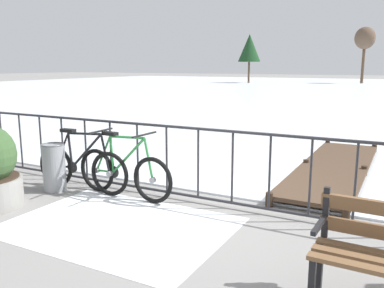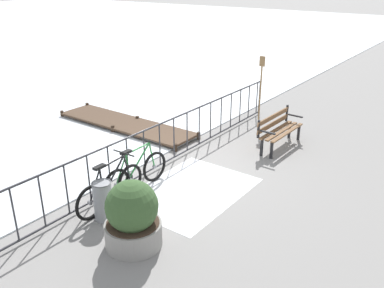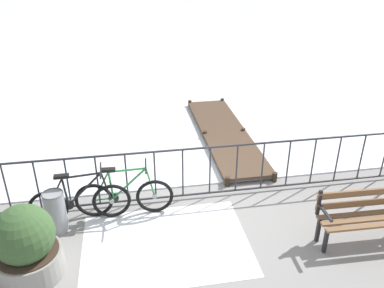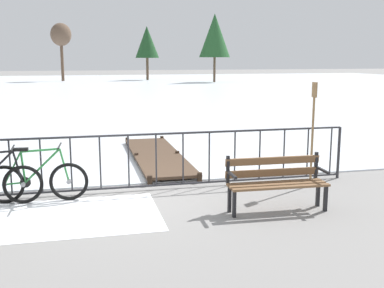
{
  "view_description": "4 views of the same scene",
  "coord_description": "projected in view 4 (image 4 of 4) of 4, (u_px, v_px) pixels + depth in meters",
  "views": [
    {
      "loc": [
        2.23,
        -4.86,
        1.9
      ],
      "look_at": [
        -0.39,
        0.08,
        0.81
      ],
      "focal_mm": 38.05,
      "sensor_mm": 36.0,
      "label": 1
    },
    {
      "loc": [
        -6.67,
        -5.58,
        4.13
      ],
      "look_at": [
        0.28,
        -0.5,
        0.53
      ],
      "focal_mm": 38.66,
      "sensor_mm": 36.0,
      "label": 2
    },
    {
      "loc": [
        -1.15,
        -6.09,
        4.23
      ],
      "look_at": [
        -0.02,
        0.36,
        0.97
      ],
      "focal_mm": 36.59,
      "sensor_mm": 36.0,
      "label": 3
    },
    {
      "loc": [
        -0.54,
        -8.4,
        2.44
      ],
      "look_at": [
        1.25,
        -0.81,
        0.99
      ],
      "focal_mm": 44.01,
      "sensor_mm": 36.0,
      "label": 4
    }
  ],
  "objects": [
    {
      "name": "ground_plane",
      "position": [
        115.0,
        192.0,
        8.61
      ],
      "size": [
        160.0,
        160.0,
        0.0
      ],
      "primitive_type": "plane",
      "color": "gray"
    },
    {
      "name": "frozen_pond",
      "position": [
        88.0,
        89.0,
        35.78
      ],
      "size": [
        80.0,
        56.0,
        0.03
      ],
      "primitive_type": "cube",
      "color": "silver",
      "rests_on": "ground"
    },
    {
      "name": "snow_patch",
      "position": [
        74.0,
        216.0,
        7.3
      ],
      "size": [
        2.64,
        1.92,
        0.01
      ],
      "primitive_type": "cube",
      "color": "white",
      "rests_on": "ground"
    },
    {
      "name": "railing_fence",
      "position": [
        114.0,
        162.0,
        8.51
      ],
      "size": [
        9.06,
        0.06,
        1.07
      ],
      "color": "#2D2D33",
      "rests_on": "ground"
    },
    {
      "name": "bicycle_near_railing",
      "position": [
        37.0,
        181.0,
        7.97
      ],
      "size": [
        1.71,
        0.52,
        0.97
      ],
      "color": "black",
      "rests_on": "ground"
    },
    {
      "name": "park_bench",
      "position": [
        276.0,
        179.0,
        7.54
      ],
      "size": [
        1.61,
        0.53,
        0.89
      ],
      "color": "brown",
      "rests_on": "ground"
    },
    {
      "name": "oar_upright",
      "position": [
        313.0,
        127.0,
        8.83
      ],
      "size": [
        0.04,
        0.16,
        1.98
      ],
      "color": "#937047",
      "rests_on": "ground"
    },
    {
      "name": "wooden_dock",
      "position": [
        157.0,
        155.0,
        11.26
      ],
      "size": [
        1.1,
        4.53,
        0.2
      ],
      "color": "#4C3828",
      "rests_on": "ground"
    },
    {
      "name": "tree_far_west",
      "position": [
        61.0,
        35.0,
        47.03
      ],
      "size": [
        2.05,
        2.05,
        5.77
      ],
      "color": "brown",
      "rests_on": "ground"
    },
    {
      "name": "tree_west_mid",
      "position": [
        215.0,
        36.0,
        45.0
      ],
      "size": [
        2.98,
        2.98,
        6.51
      ],
      "color": "brown",
      "rests_on": "ground"
    },
    {
      "name": "tree_centre",
      "position": [
        147.0,
        42.0,
        49.37
      ],
      "size": [
        2.5,
        2.5,
        5.62
      ],
      "color": "brown",
      "rests_on": "ground"
    }
  ]
}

